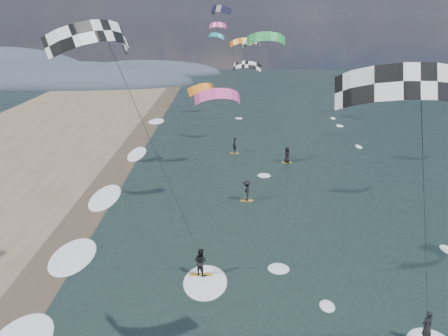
{
  "coord_description": "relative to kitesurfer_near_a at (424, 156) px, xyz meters",
  "views": [
    {
      "loc": [
        -0.95,
        -14.45,
        15.18
      ],
      "look_at": [
        -1.0,
        12.0,
        7.0
      ],
      "focal_mm": 40.0,
      "sensor_mm": 36.0,
      "label": 1
    }
  ],
  "objects": [
    {
      "name": "wet_sand_strip",
      "position": [
        -17.5,
        8.96,
        -10.79
      ],
      "size": [
        3.0,
        240.0,
        0.0
      ],
      "primitive_type": "cube",
      "color": "#382D23",
      "rests_on": "ground"
    },
    {
      "name": "coastal_hills",
      "position": [
        -50.34,
        106.82,
        -10.79
      ],
      "size": [
        80.0,
        41.0,
        15.0
      ],
      "color": "#3D4756",
      "rests_on": "ground"
    },
    {
      "name": "kitesurfer_near_a",
      "position": [
        0.0,
        0.0,
        0.0
      ],
      "size": [
        7.76,
        8.38,
        14.39
      ],
      "color": "#BA8720",
      "rests_on": "ground"
    },
    {
      "name": "kitesurfer_near_b",
      "position": [
        -10.28,
        7.21,
        -0.62
      ],
      "size": [
        6.98,
        9.28,
        15.45
      ],
      "color": "#BA8720",
      "rests_on": "ground"
    },
    {
      "name": "far_kitesurfers",
      "position": [
        -3.41,
        30.42,
        -9.9
      ],
      "size": [
        6.64,
        16.06,
        1.82
      ],
      "color": "#BA8720",
      "rests_on": "ground"
    },
    {
      "name": "bg_kite_field",
      "position": [
        -5.36,
        50.57,
        0.87
      ],
      "size": [
        10.88,
        60.94,
        8.63
      ],
      "color": "gray",
      "rests_on": "ground"
    },
    {
      "name": "shoreline_surf",
      "position": [
        -16.3,
        13.71,
        -10.79
      ],
      "size": [
        2.4,
        79.4,
        0.11
      ],
      "color": "white",
      "rests_on": "ground"
    }
  ]
}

